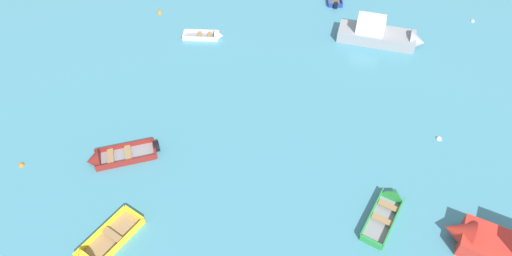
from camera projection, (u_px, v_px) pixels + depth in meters
The scene contains 9 objects.
rowboat_maroon_near_camera at pixel (108, 158), 25.60m from camera, with size 4.32×2.43×1.30m.
rowboat_yellow_midfield_right at pixel (94, 254), 21.33m from camera, with size 3.31×4.01×1.32m.
rowboat_green_near_left at pixel (389, 204), 23.36m from camera, with size 2.99×3.92×1.13m.
rowboat_white_back_row_left at pixel (211, 36), 34.43m from camera, with size 3.22×1.21×0.98m.
motor_launch_grey_midfield_left at pixel (383, 35), 33.67m from camera, with size 6.85×3.60×2.37m.
mooring_buoy_outer_edge at pixel (439, 139), 26.93m from camera, with size 0.34×0.34×0.34m, color silver.
mooring_buoy_near_foreground at pixel (472, 21), 36.19m from camera, with size 0.31×0.31×0.31m, color silver.
mooring_buoy_trailing at pixel (22, 165), 25.47m from camera, with size 0.33×0.33×0.33m, color orange.
mooring_buoy_midfield at pixel (159, 13), 37.10m from camera, with size 0.44×0.44×0.44m, color orange.
Camera 1 is at (0.17, 6.22, 19.86)m, focal length 30.45 mm.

